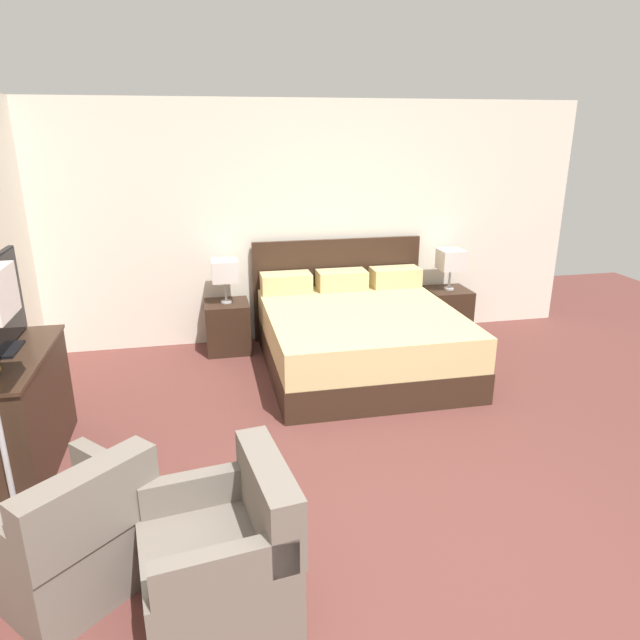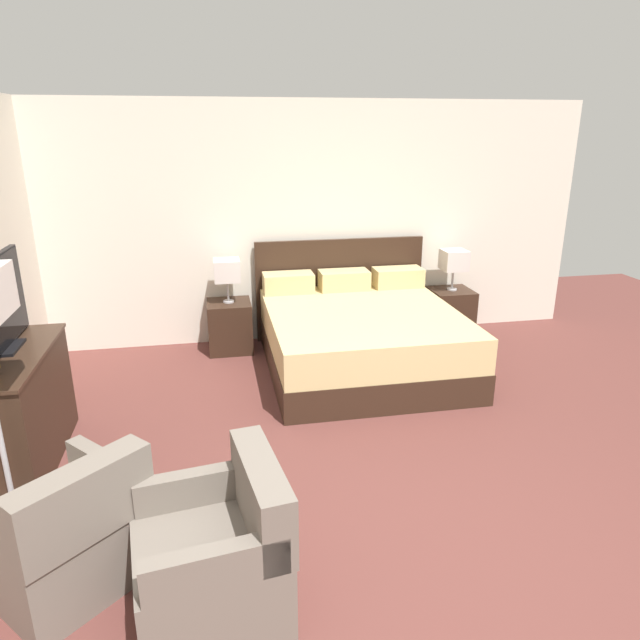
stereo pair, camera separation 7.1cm
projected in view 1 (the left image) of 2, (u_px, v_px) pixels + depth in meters
The scene contains 10 objects.
ground_plane at pixel (412, 577), 2.98m from camera, with size 11.16×11.16×0.00m, color brown.
wall_back at pixel (292, 224), 6.05m from camera, with size 6.37×0.06×2.51m, color silver.
bed at pixel (359, 335), 5.52m from camera, with size 1.85×1.97×1.10m.
nightstand_left at pixel (228, 327), 5.94m from camera, with size 0.45×0.44×0.53m.
nightstand_right at pixel (447, 312), 6.42m from camera, with size 0.45×0.44×0.53m.
table_lamp_left at pixel (225, 271), 5.75m from camera, with size 0.26×0.26×0.45m.
table_lamp_right at pixel (451, 260), 6.23m from camera, with size 0.26×0.26×0.45m.
dresser at pixel (11, 411), 3.84m from camera, with size 0.54×1.20×0.82m.
armchair_by_window at pixel (70, 538), 2.85m from camera, with size 0.97×0.97×0.76m.
armchair_companion at pixel (225, 558), 2.72m from camera, with size 0.78×0.77×0.76m.
Camera 1 is at (-0.97, -2.24, 2.23)m, focal length 32.00 mm.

